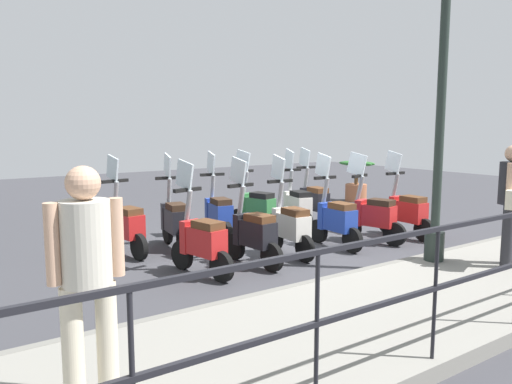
# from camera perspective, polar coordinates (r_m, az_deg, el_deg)

# --- Properties ---
(ground_plane) EXTENTS (28.00, 28.00, 0.00)m
(ground_plane) POSITION_cam_1_polar(r_m,az_deg,el_deg) (8.51, 3.55, -5.91)
(ground_plane) COLOR #38383D
(promenade_walkway) EXTENTS (2.20, 20.00, 0.15)m
(promenade_walkway) POSITION_cam_1_polar(r_m,az_deg,el_deg) (6.42, 21.57, -10.28)
(promenade_walkway) COLOR gray
(promenade_walkway) RESTS_ON ground_plane
(lamp_post_near) EXTENTS (0.26, 0.90, 4.15)m
(lamp_post_near) POSITION_cam_1_polar(r_m,az_deg,el_deg) (7.10, 20.28, 7.12)
(lamp_post_near) COLOR #232D28
(lamp_post_near) RESTS_ON promenade_walkway
(pedestrian_with_bag) EXTENTS (0.47, 0.61, 1.59)m
(pedestrian_with_bag) POSITION_cam_1_polar(r_m,az_deg,el_deg) (7.26, 27.15, -0.42)
(pedestrian_with_bag) COLOR #28282D
(pedestrian_with_bag) RESTS_ON promenade_walkway
(pedestrian_distant) EXTENTS (0.34, 0.49, 1.59)m
(pedestrian_distant) POSITION_cam_1_polar(r_m,az_deg,el_deg) (3.42, -18.77, -8.22)
(pedestrian_distant) COLOR beige
(pedestrian_distant) RESTS_ON promenade_walkway
(potted_palm) EXTENTS (1.06, 0.66, 1.05)m
(potted_palm) POSITION_cam_1_polar(r_m,az_deg,el_deg) (13.43, 11.37, 0.87)
(potted_palm) COLOR #9E5B3D
(potted_palm) RESTS_ON ground_plane
(scooter_near_0) EXTENTS (1.23, 0.44, 1.54)m
(scooter_near_0) POSITION_cam_1_polar(r_m,az_deg,el_deg) (9.26, 16.78, -2.06)
(scooter_near_0) COLOR black
(scooter_near_0) RESTS_ON ground_plane
(scooter_near_1) EXTENTS (1.21, 0.51, 1.54)m
(scooter_near_1) POSITION_cam_1_polar(r_m,az_deg,el_deg) (8.71, 13.23, -2.54)
(scooter_near_1) COLOR black
(scooter_near_1) RESTS_ON ground_plane
(scooter_near_2) EXTENTS (1.23, 0.44, 1.54)m
(scooter_near_2) POSITION_cam_1_polar(r_m,az_deg,el_deg) (8.23, 9.07, -3.01)
(scooter_near_2) COLOR black
(scooter_near_2) RESTS_ON ground_plane
(scooter_near_3) EXTENTS (1.23, 0.44, 1.54)m
(scooter_near_3) POSITION_cam_1_polar(r_m,az_deg,el_deg) (7.63, 3.87, -3.79)
(scooter_near_3) COLOR black
(scooter_near_3) RESTS_ON ground_plane
(scooter_near_4) EXTENTS (1.23, 0.44, 1.54)m
(scooter_near_4) POSITION_cam_1_polar(r_m,az_deg,el_deg) (7.10, -0.35, -4.62)
(scooter_near_4) COLOR black
(scooter_near_4) RESTS_ON ground_plane
(scooter_near_5) EXTENTS (1.22, 0.48, 1.54)m
(scooter_near_5) POSITION_cam_1_polar(r_m,az_deg,el_deg) (6.67, -6.28, -5.48)
(scooter_near_5) COLOR black
(scooter_near_5) RESTS_ON ground_plane
(scooter_far_0) EXTENTS (1.23, 0.44, 1.54)m
(scooter_far_0) POSITION_cam_1_polar(r_m,az_deg,el_deg) (10.18, 6.58, -0.94)
(scooter_far_0) COLOR black
(scooter_far_0) RESTS_ON ground_plane
(scooter_far_1) EXTENTS (1.22, 0.49, 1.54)m
(scooter_far_1) POSITION_cam_1_polar(r_m,az_deg,el_deg) (9.57, 4.67, -1.46)
(scooter_far_1) COLOR black
(scooter_far_1) RESTS_ON ground_plane
(scooter_far_2) EXTENTS (1.21, 0.52, 1.54)m
(scooter_far_2) POSITION_cam_1_polar(r_m,az_deg,el_deg) (9.31, -0.01, -1.69)
(scooter_far_2) COLOR black
(scooter_far_2) RESTS_ON ground_plane
(scooter_far_3) EXTENTS (1.22, 0.47, 1.54)m
(scooter_far_3) POSITION_cam_1_polar(r_m,az_deg,el_deg) (8.65, -4.35, -2.43)
(scooter_far_3) COLOR black
(scooter_far_3) RESTS_ON ground_plane
(scooter_far_4) EXTENTS (1.23, 0.46, 1.54)m
(scooter_far_4) POSITION_cam_1_polar(r_m,az_deg,el_deg) (8.17, -9.31, -3.10)
(scooter_far_4) COLOR black
(scooter_far_4) RESTS_ON ground_plane
(scooter_far_5) EXTENTS (1.23, 0.45, 1.54)m
(scooter_far_5) POSITION_cam_1_polar(r_m,az_deg,el_deg) (7.92, -14.74, -3.60)
(scooter_far_5) COLOR black
(scooter_far_5) RESTS_ON ground_plane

